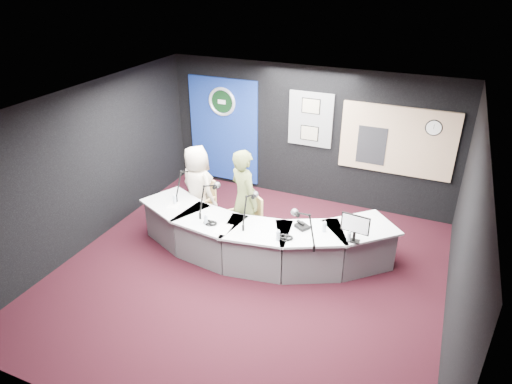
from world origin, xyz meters
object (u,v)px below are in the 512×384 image
at_px(person_man, 198,188).
at_px(broadcast_desk, 258,238).
at_px(person_woman, 244,200).
at_px(armchair_right, 245,224).
at_px(armchair_left, 199,206).

bearing_deg(person_man, broadcast_desk, -176.77).
xyz_separation_m(broadcast_desk, person_woman, (-0.36, 0.24, 0.54)).
distance_m(broadcast_desk, armchair_right, 0.44).
relative_size(broadcast_desk, person_man, 2.74).
height_order(armchair_right, person_woman, person_woman).
bearing_deg(armchair_right, person_woman, -50.89).
height_order(broadcast_desk, armchair_left, armchair_left).
bearing_deg(broadcast_desk, armchair_right, 146.73).
bearing_deg(armchair_left, broadcast_desk, -0.28).
height_order(broadcast_desk, person_man, person_man).
height_order(armchair_left, armchair_right, armchair_left).
bearing_deg(broadcast_desk, person_man, 161.73).
relative_size(broadcast_desk, person_woman, 2.46).
bearing_deg(broadcast_desk, person_woman, 146.73).
bearing_deg(person_woman, person_man, 20.33).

